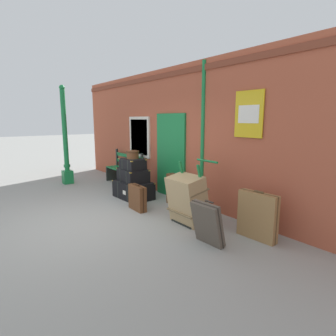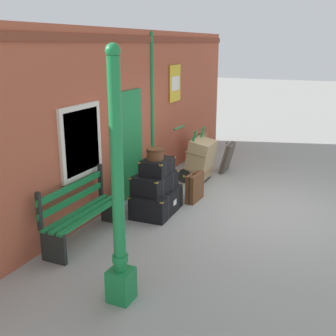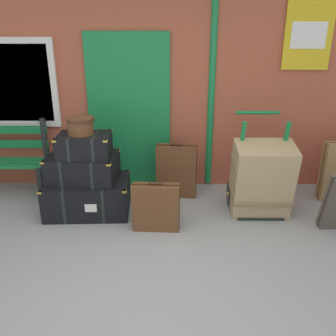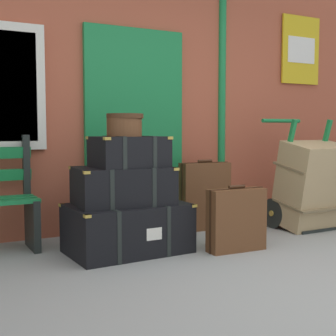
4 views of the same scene
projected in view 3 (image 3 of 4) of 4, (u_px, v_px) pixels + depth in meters
ground_plane at (147, 301)px, 3.17m from camera, size 60.00×60.00×0.00m
brick_facade at (156, 70)px, 4.99m from camera, size 10.40×0.35×3.20m
steamer_trunk_base at (88, 196)px, 4.58m from camera, size 1.04×0.69×0.43m
steamer_trunk_middle at (83, 168)px, 4.46m from camera, size 0.85×0.60×0.33m
steamer_trunk_top at (84, 145)px, 4.33m from camera, size 0.62×0.46×0.27m
round_hatbox at (80, 125)px, 4.26m from camera, size 0.31×0.31×0.19m
porters_trolley at (257, 188)px, 4.65m from camera, size 0.71×0.69×1.18m
large_brown_trunk at (262, 179)px, 4.41m from camera, size 0.70×0.59×0.94m
suitcase_charcoal at (156, 207)px, 4.17m from camera, size 0.54×0.19×0.58m
suitcase_umber at (176, 171)px, 4.96m from camera, size 0.54×0.24×0.75m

